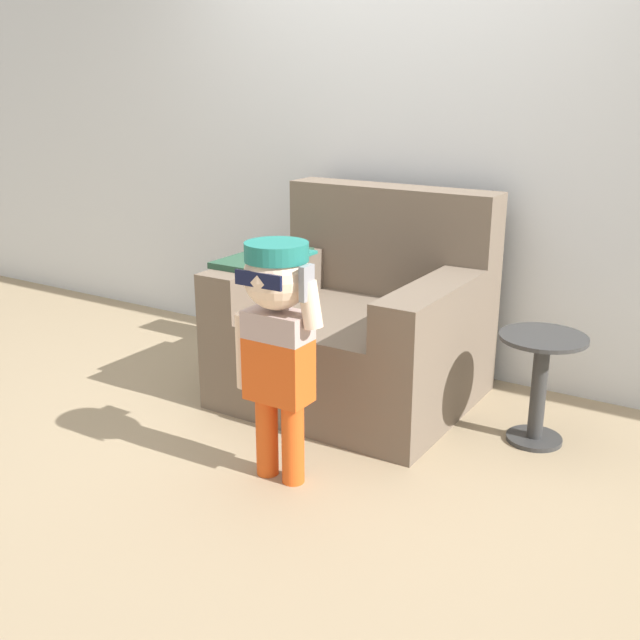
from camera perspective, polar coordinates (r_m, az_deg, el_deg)
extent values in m
plane|color=#998466|center=(3.70, -0.64, -6.69)|extent=(10.00, 10.00, 0.00)
cube|color=silver|center=(4.13, 5.97, 14.42)|extent=(10.00, 0.05, 2.60)
cube|color=#6B5B4C|center=(3.73, 2.46, -2.68)|extent=(1.13, 1.01, 0.46)
cube|color=#6B5B4C|center=(3.93, 5.46, 6.05)|extent=(1.13, 0.21, 0.56)
cube|color=#6B5B4C|center=(3.79, -4.31, 2.94)|extent=(0.21, 0.80, 0.22)
cube|color=#6B5B4C|center=(3.34, 8.47, 0.78)|extent=(0.21, 0.80, 0.22)
cube|color=#284C38|center=(3.76, -4.36, 4.76)|extent=(0.25, 0.55, 0.03)
cylinder|color=#E05119|center=(3.06, -4.06, -8.74)|extent=(0.09, 0.09, 0.34)
cylinder|color=#E05119|center=(2.99, -2.08, -9.33)|extent=(0.09, 0.09, 0.34)
cube|color=#E05119|center=(2.90, -3.18, -3.77)|extent=(0.25, 0.14, 0.25)
cube|color=#B29993|center=(2.84, -3.24, -0.38)|extent=(0.25, 0.14, 0.11)
sphere|color=beige|center=(2.79, -3.31, 3.32)|extent=(0.25, 0.25, 0.25)
cylinder|color=#1E7066|center=(2.77, -3.34, 5.23)|extent=(0.24, 0.24, 0.07)
cube|color=#1E7066|center=(2.86, -2.01, 5.15)|extent=(0.14, 0.11, 0.01)
cube|color=#0F1433|center=(2.69, -4.74, 3.06)|extent=(0.20, 0.01, 0.06)
cylinder|color=beige|center=(2.98, -5.75, -2.34)|extent=(0.07, 0.07, 0.31)
cylinder|color=beige|center=(2.73, -0.75, 1.17)|extent=(0.10, 0.07, 0.18)
cube|color=gray|center=(2.69, -1.02, 2.84)|extent=(0.02, 0.07, 0.13)
cylinder|color=#333333|center=(3.51, 15.98, -8.66)|extent=(0.24, 0.24, 0.02)
cylinder|color=#333333|center=(3.42, 16.31, -5.22)|extent=(0.07, 0.07, 0.48)
cylinder|color=#333333|center=(3.34, 16.67, -1.29)|extent=(0.38, 0.38, 0.02)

